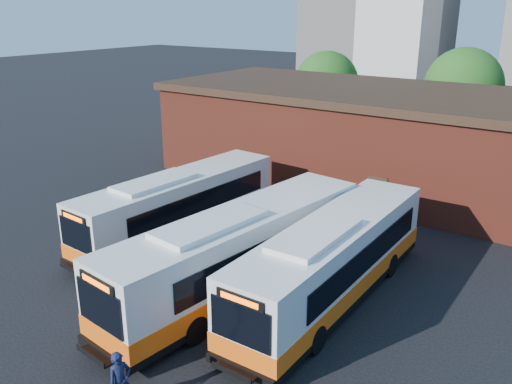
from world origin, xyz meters
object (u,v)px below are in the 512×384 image
Objects in this scene: bus_mideast at (239,256)px; transit_worker at (120,382)px; bus_midwest at (179,208)px; bus_east at (332,264)px.

bus_mideast is 7.08× the size of transit_worker.
bus_mideast is (6.24, -3.04, 0.14)m from bus_midwest.
bus_east is (9.70, -1.32, 0.05)m from bus_midwest.
bus_mideast is at bearing 22.76° from transit_worker.
bus_midwest is at bearing 171.80° from bus_east.
bus_mideast is 1.06× the size of bus_east.
bus_mideast is at bearing -22.21° from bus_midwest.
bus_midwest is 6.48× the size of transit_worker.
transit_worker is (1.34, -7.73, -0.73)m from bus_mideast.
bus_east is at bearing -3.95° from bus_midwest.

